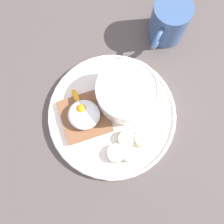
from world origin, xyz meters
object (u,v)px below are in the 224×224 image
object	(u,v)px
poached_egg	(84,114)
banana_slice_back	(127,139)
toast_slice	(85,117)
coffee_mug	(169,21)
banana_slice_right	(116,153)
oatmeal_bowl	(126,93)
banana_slice_front	(142,139)
banana_slice_left	(130,155)

from	to	relation	value
poached_egg	banana_slice_back	bearing A→B (deg)	154.28
toast_slice	coffee_mug	bearing A→B (deg)	-128.34
banana_slice_right	coffee_mug	world-z (taller)	coffee_mug
oatmeal_bowl	banana_slice_right	size ratio (longest dim) A/B	2.42
banana_slice_front	banana_slice_back	xyz separation A→B (cm)	(3.07, 0.06, -0.09)
banana_slice_back	banana_slice_left	bearing A→B (deg)	103.02
oatmeal_bowl	toast_slice	bearing A→B (deg)	29.40
oatmeal_bowl	coffee_mug	xyz separation A→B (cm)	(-8.16, -15.94, 0.24)
banana_slice_back	coffee_mug	size ratio (longest dim) A/B	0.45
toast_slice	banana_slice_left	xyz separation A→B (cm)	(-9.28, 7.21, -0.01)
oatmeal_bowl	banana_slice_front	distance (cm)	9.54
banana_slice_front	banana_slice_left	size ratio (longest dim) A/B	1.18
banana_slice_back	banana_slice_front	bearing A→B (deg)	-178.89
banana_slice_left	banana_slice_right	size ratio (longest dim) A/B	0.69
toast_slice	banana_slice_back	bearing A→B (deg)	154.77
banana_slice_front	banana_slice_back	bearing A→B (deg)	1.11
banana_slice_back	banana_slice_right	xyz separation A→B (cm)	(1.94, 2.96, 0.01)
banana_slice_front	banana_slice_right	size ratio (longest dim) A/B	0.81
toast_slice	coffee_mug	size ratio (longest dim) A/B	1.13
poached_egg	banana_slice_front	size ratio (longest dim) A/B	2.14
banana_slice_front	oatmeal_bowl	bearing A→B (deg)	-67.15
oatmeal_bowl	banana_slice_left	size ratio (longest dim) A/B	3.50
banana_slice_right	poached_egg	bearing A→B (deg)	-46.82
oatmeal_bowl	toast_slice	size ratio (longest dim) A/B	1.00
poached_egg	banana_slice_left	xyz separation A→B (cm)	(-9.34, 7.33, -1.79)
oatmeal_bowl	coffee_mug	distance (cm)	17.91
banana_slice_back	coffee_mug	bearing A→B (deg)	-107.35
toast_slice	banana_slice_back	size ratio (longest dim) A/B	2.52
banana_slice_left	banana_slice_back	bearing A→B (deg)	-76.98
poached_egg	coffee_mug	distance (cm)	26.07
poached_egg	banana_slice_right	world-z (taller)	poached_egg
banana_slice_left	banana_slice_right	xyz separation A→B (cm)	(2.68, -0.23, 0.10)
coffee_mug	banana_slice_left	bearing A→B (deg)	75.98
toast_slice	banana_slice_left	size ratio (longest dim) A/B	3.52
banana_slice_left	toast_slice	bearing A→B (deg)	-37.86
oatmeal_bowl	banana_slice_right	bearing A→B (deg)	82.92
poached_egg	coffee_mug	bearing A→B (deg)	-128.62
poached_egg	banana_slice_right	bearing A→B (deg)	133.18
toast_slice	banana_slice_right	world-z (taller)	banana_slice_right
poached_egg	banana_slice_front	xyz separation A→B (cm)	(-11.67, 4.09, -1.60)
oatmeal_bowl	banana_slice_left	distance (cm)	12.10
banana_slice_front	toast_slice	bearing A→B (deg)	-18.86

